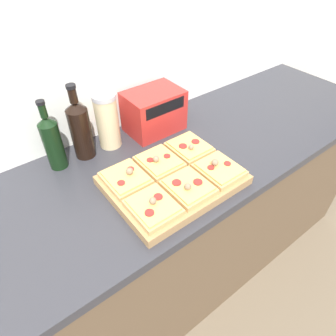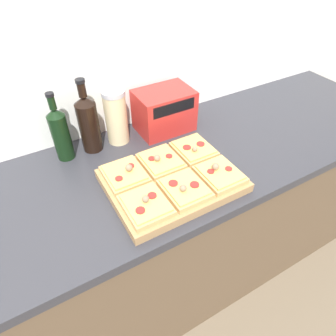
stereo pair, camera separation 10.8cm
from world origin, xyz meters
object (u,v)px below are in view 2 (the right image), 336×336
at_px(grain_jar_tall, 117,117).
at_px(toaster_oven, 164,111).
at_px(cutting_board, 172,181).
at_px(olive_oil_bottle, 60,133).
at_px(wine_bottle, 88,123).

bearing_deg(grain_jar_tall, toaster_oven, -4.44).
relative_size(cutting_board, grain_jar_tall, 1.96).
height_order(olive_oil_bottle, grain_jar_tall, olive_oil_bottle).
relative_size(wine_bottle, toaster_oven, 1.15).
bearing_deg(grain_jar_tall, wine_bottle, 180.00).
xyz_separation_m(olive_oil_bottle, wine_bottle, (0.11, 0.00, 0.01)).
height_order(cutting_board, grain_jar_tall, grain_jar_tall).
distance_m(wine_bottle, toaster_oven, 0.33).
distance_m(cutting_board, grain_jar_tall, 0.37).
distance_m(grain_jar_tall, toaster_oven, 0.22).
distance_m(cutting_board, wine_bottle, 0.41).
height_order(cutting_board, wine_bottle, wine_bottle).
xyz_separation_m(cutting_board, wine_bottle, (-0.18, 0.35, 0.11)).
height_order(grain_jar_tall, toaster_oven, grain_jar_tall).
bearing_deg(wine_bottle, cutting_board, -63.29).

